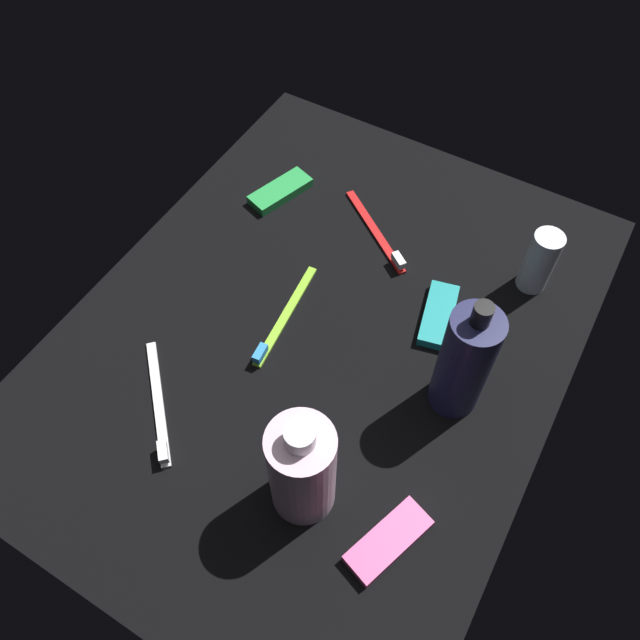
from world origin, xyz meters
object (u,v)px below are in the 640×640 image
object	(u,v)px
snack_bar_green	(280,191)
snack_bar_pink	(388,541)
toothbrush_lime	(282,320)
snack_bar_teal	(438,315)
toothbrush_red	(378,234)
lotion_bottle	(466,360)
deodorant_stick	(540,261)
bodywash_bottle	(302,469)
toothbrush_white	(159,408)

from	to	relation	value
snack_bar_green	snack_bar_pink	size ratio (longest dim) A/B	1.00
toothbrush_lime	snack_bar_pink	world-z (taller)	toothbrush_lime
snack_bar_green	snack_bar_teal	distance (cm)	32.97
toothbrush_red	snack_bar_pink	distance (cm)	45.47
lotion_bottle	snack_bar_pink	bearing A→B (deg)	3.30
deodorant_stick	snack_bar_teal	size ratio (longest dim) A/B	0.96
lotion_bottle	bodywash_bottle	xyz separation A→B (cm)	(20.88, -9.81, -0.84)
snack_bar_teal	snack_bar_pink	xyz separation A→B (cm)	(30.75, 7.82, 0.00)
bodywash_bottle	snack_bar_green	world-z (taller)	bodywash_bottle
deodorant_stick	toothbrush_red	bearing A→B (deg)	-82.24
bodywash_bottle	toothbrush_white	size ratio (longest dim) A/B	1.29
deodorant_stick	toothbrush_red	size ratio (longest dim) A/B	0.65
toothbrush_white	snack_bar_green	distance (cm)	40.56
toothbrush_white	toothbrush_red	bearing A→B (deg)	165.27
bodywash_bottle	toothbrush_lime	xyz separation A→B (cm)	(-19.17, -15.08, -7.31)
toothbrush_red	snack_bar_teal	size ratio (longest dim) A/B	1.47
toothbrush_red	snack_bar_green	size ratio (longest dim) A/B	1.47
lotion_bottle	snack_bar_green	distance (cm)	43.52
snack_bar_green	bodywash_bottle	bearing A→B (deg)	53.72
toothbrush_lime	snack_bar_teal	size ratio (longest dim) A/B	1.73
lotion_bottle	toothbrush_white	xyz separation A→B (cm)	(20.82, -31.13, -8.15)
toothbrush_lime	toothbrush_red	world-z (taller)	same
bodywash_bottle	toothbrush_red	xyz separation A→B (cm)	(-39.88, -10.85, -7.31)
snack_bar_green	snack_bar_pink	distance (cm)	56.18
lotion_bottle	snack_bar_green	xyz separation A→B (cm)	(-19.11, -38.27, -8.01)
toothbrush_lime	toothbrush_white	xyz separation A→B (cm)	(19.11, -6.24, 0.00)
deodorant_stick	toothbrush_lime	size ratio (longest dim) A/B	0.55
deodorant_stick	snack_bar_green	bearing A→B (deg)	-85.74
lotion_bottle	snack_bar_pink	size ratio (longest dim) A/B	1.92
snack_bar_green	snack_bar_pink	xyz separation A→B (cm)	(39.98, 39.47, 0.00)
lotion_bottle	snack_bar_pink	world-z (taller)	lotion_bottle
lotion_bottle	toothbrush_white	size ratio (longest dim) A/B	1.46
deodorant_stick	toothbrush_lime	distance (cm)	36.48
toothbrush_lime	toothbrush_white	size ratio (longest dim) A/B	1.32
deodorant_stick	snack_bar_green	size ratio (longest dim) A/B	0.96
toothbrush_lime	lotion_bottle	bearing A→B (deg)	93.93
snack_bar_green	snack_bar_teal	size ratio (longest dim) A/B	1.00
bodywash_bottle	lotion_bottle	bearing A→B (deg)	154.84
snack_bar_green	snack_bar_pink	bearing A→B (deg)	62.92
lotion_bottle	snack_bar_teal	bearing A→B (deg)	-146.18
bodywash_bottle	toothbrush_white	world-z (taller)	bodywash_bottle
bodywash_bottle	deodorant_stick	size ratio (longest dim) A/B	1.76
lotion_bottle	bodywash_bottle	distance (cm)	23.09
toothbrush_white	toothbrush_red	distance (cm)	41.17
bodywash_bottle	snack_bar_pink	size ratio (longest dim) A/B	1.69
toothbrush_white	snack_bar_pink	xyz separation A→B (cm)	(0.05, 32.33, 0.14)
bodywash_bottle	toothbrush_red	world-z (taller)	bodywash_bottle
snack_bar_pink	bodywash_bottle	bearing A→B (deg)	-70.77
deodorant_stick	toothbrush_red	world-z (taller)	deodorant_stick
lotion_bottle	snack_bar_teal	size ratio (longest dim) A/B	1.92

